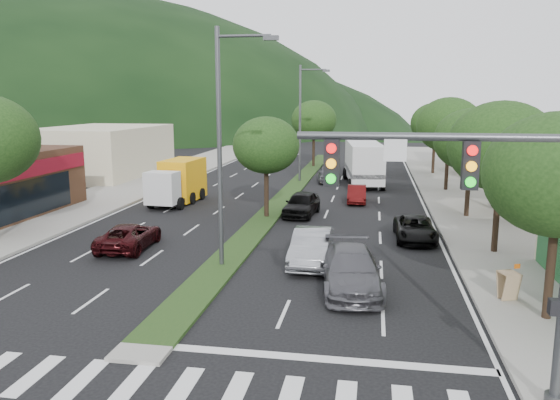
% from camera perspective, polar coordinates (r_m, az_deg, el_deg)
% --- Properties ---
extents(ground, '(160.00, 160.00, 0.00)m').
position_cam_1_polar(ground, '(16.85, -13.77, -14.81)').
color(ground, black).
rests_on(ground, ground).
extents(sidewalk_right, '(5.00, 90.00, 0.15)m').
position_cam_1_polar(sidewalk_right, '(40.01, 18.48, -0.22)').
color(sidewalk_right, gray).
rests_on(sidewalk_right, ground).
extents(sidewalk_left, '(6.00, 90.00, 0.15)m').
position_cam_1_polar(sidewalk_left, '(44.01, -16.43, 0.82)').
color(sidewalk_left, gray).
rests_on(sidewalk_left, ground).
extents(median, '(1.60, 56.00, 0.12)m').
position_cam_1_polar(median, '(42.96, 1.16, 1.00)').
color(median, '#1A3814').
rests_on(median, ground).
extents(crosswalk, '(19.00, 2.20, 0.01)m').
position_cam_1_polar(crosswalk, '(15.24, -16.90, -17.81)').
color(crosswalk, silver).
rests_on(crosswalk, ground).
extents(traffic_signal, '(6.12, 0.40, 7.00)m').
position_cam_1_polar(traffic_signal, '(12.89, 21.67, -1.30)').
color(traffic_signal, '#47494C').
rests_on(traffic_signal, ground).
extents(bldg_left_far, '(9.00, 14.00, 4.60)m').
position_cam_1_polar(bldg_left_far, '(54.40, -18.10, 4.86)').
color(bldg_left_far, beige).
rests_on(bldg_left_far, ground).
extents(bldg_right_far, '(10.00, 16.00, 5.20)m').
position_cam_1_polar(bldg_right_far, '(59.56, 22.61, 5.31)').
color(bldg_right_far, beige).
rests_on(bldg_right_far, ground).
extents(hill_far, '(176.00, 132.00, 82.00)m').
position_cam_1_polar(hill_far, '(151.18, -25.26, 6.76)').
color(hill_far, black).
rests_on(hill_far, ground).
extents(tree_r_a, '(4.60, 4.60, 6.63)m').
position_cam_1_polar(tree_r_a, '(18.92, 27.15, 2.36)').
color(tree_r_a, black).
rests_on(tree_r_a, sidewalk_right).
extents(tree_r_b, '(4.80, 4.80, 6.94)m').
position_cam_1_polar(tree_r_b, '(26.60, 22.14, 5.22)').
color(tree_r_b, black).
rests_on(tree_r_b, sidewalk_right).
extents(tree_r_c, '(4.40, 4.40, 6.48)m').
position_cam_1_polar(tree_r_c, '(34.46, 19.32, 5.94)').
color(tree_r_c, black).
rests_on(tree_r_c, sidewalk_right).
extents(tree_r_d, '(5.00, 5.00, 7.17)m').
position_cam_1_polar(tree_r_d, '(44.31, 17.26, 7.49)').
color(tree_r_d, black).
rests_on(tree_r_d, sidewalk_right).
extents(tree_r_e, '(4.60, 4.60, 6.71)m').
position_cam_1_polar(tree_r_e, '(54.25, 15.91, 7.71)').
color(tree_r_e, black).
rests_on(tree_r_e, sidewalk_right).
extents(tree_med_near, '(4.00, 4.00, 6.02)m').
position_cam_1_polar(tree_med_near, '(32.64, -1.45, 5.73)').
color(tree_med_near, black).
rests_on(tree_med_near, median).
extents(tree_med_far, '(4.80, 4.80, 6.94)m').
position_cam_1_polar(tree_med_far, '(58.29, 3.56, 8.36)').
color(tree_med_far, black).
rests_on(tree_med_far, median).
extents(streetlight_near, '(2.60, 0.25, 10.00)m').
position_cam_1_polar(streetlight_near, '(22.80, -5.87, 6.56)').
color(streetlight_near, '#47494C').
rests_on(streetlight_near, ground).
extents(streetlight_mid, '(2.60, 0.25, 10.00)m').
position_cam_1_polar(streetlight_mid, '(47.33, 2.35, 8.59)').
color(streetlight_mid, '#47494C').
rests_on(streetlight_mid, ground).
extents(sedan_silver, '(1.62, 4.60, 1.51)m').
position_cam_1_polar(sedan_silver, '(23.96, 3.33, -4.93)').
color(sedan_silver, '#96999D').
rests_on(sedan_silver, ground).
extents(suv_maroon, '(2.31, 4.58, 1.24)m').
position_cam_1_polar(suv_maroon, '(27.35, -15.47, -3.66)').
color(suv_maroon, black).
rests_on(suv_maroon, ground).
extents(car_queue_a, '(2.18, 4.53, 1.49)m').
position_cam_1_polar(car_queue_a, '(33.82, 2.28, -0.40)').
color(car_queue_a, black).
rests_on(car_queue_a, ground).
extents(car_queue_b, '(2.76, 5.52, 1.54)m').
position_cam_1_polar(car_queue_b, '(20.96, 7.43, -7.23)').
color(car_queue_b, '#525157').
rests_on(car_queue_b, ground).
extents(car_queue_c, '(1.35, 3.66, 1.20)m').
position_cam_1_polar(car_queue_c, '(38.51, 8.02, 0.61)').
color(car_queue_c, '#500D0D').
rests_on(car_queue_c, ground).
extents(car_queue_d, '(2.11, 4.37, 1.20)m').
position_cam_1_polar(car_queue_d, '(28.77, 13.94, -2.94)').
color(car_queue_d, black).
rests_on(car_queue_d, ground).
extents(car_queue_e, '(2.21, 4.54, 1.49)m').
position_cam_1_polar(car_queue_e, '(47.96, 5.08, 2.78)').
color(car_queue_e, '#515156').
rests_on(car_queue_e, ground).
extents(car_queue_f, '(2.37, 5.12, 1.45)m').
position_cam_1_polar(car_queue_f, '(52.79, 7.92, 3.40)').
color(car_queue_f, black).
rests_on(car_queue_f, ground).
extents(box_truck, '(2.66, 6.16, 2.98)m').
position_cam_1_polar(box_truck, '(38.58, -10.51, 1.77)').
color(box_truck, silver).
rests_on(box_truck, ground).
extents(motorhome, '(3.80, 9.46, 3.53)m').
position_cam_1_polar(motorhome, '(47.05, 8.71, 3.95)').
color(motorhome, silver).
rests_on(motorhome, ground).
extents(a_frame_sign, '(0.80, 0.86, 1.36)m').
position_cam_1_polar(a_frame_sign, '(20.98, 22.77, -8.02)').
color(a_frame_sign, tan).
rests_on(a_frame_sign, sidewalk_right).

